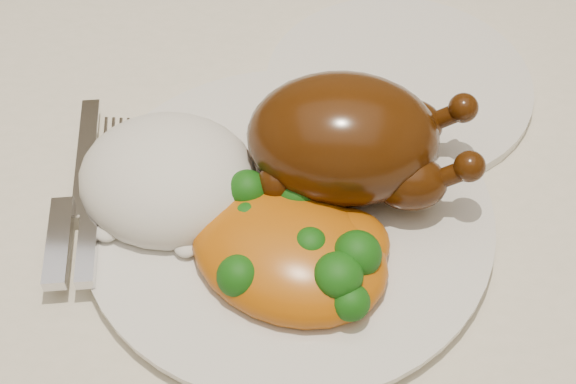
# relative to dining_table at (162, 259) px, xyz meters

# --- Properties ---
(dining_table) EXTENTS (1.60, 0.90, 0.76)m
(dining_table) POSITION_rel_dining_table_xyz_m (0.00, 0.00, 0.00)
(dining_table) COLOR brown
(dining_table) RESTS_ON floor
(tablecloth) EXTENTS (1.73, 1.03, 0.18)m
(tablecloth) POSITION_rel_dining_table_xyz_m (0.00, 0.00, 0.07)
(tablecloth) COLOR silver
(tablecloth) RESTS_ON dining_table
(dinner_plate) EXTENTS (0.30, 0.30, 0.01)m
(dinner_plate) POSITION_rel_dining_table_xyz_m (0.11, -0.03, 0.11)
(dinner_plate) COLOR silver
(dinner_plate) RESTS_ON tablecloth
(side_plate) EXTENTS (0.24, 0.24, 0.01)m
(side_plate) POSITION_rel_dining_table_xyz_m (0.19, 0.11, 0.11)
(side_plate) COLOR silver
(side_plate) RESTS_ON tablecloth
(roast_chicken) EXTENTS (0.16, 0.10, 0.08)m
(roast_chicken) POSITION_rel_dining_table_xyz_m (0.15, 0.00, 0.16)
(roast_chicken) COLOR #451F07
(roast_chicken) RESTS_ON dinner_plate
(rice_mound) EXTENTS (0.14, 0.13, 0.07)m
(rice_mound) POSITION_rel_dining_table_xyz_m (0.02, -0.02, 0.13)
(rice_mound) COLOR white
(rice_mound) RESTS_ON dinner_plate
(mac_and_cheese) EXTENTS (0.17, 0.15, 0.05)m
(mac_and_cheese) POSITION_rel_dining_table_xyz_m (0.11, -0.07, 0.13)
(mac_and_cheese) COLOR #BC650C
(mac_and_cheese) RESTS_ON dinner_plate
(cutlery) EXTENTS (0.05, 0.17, 0.01)m
(cutlery) POSITION_rel_dining_table_xyz_m (-0.03, -0.04, 0.12)
(cutlery) COLOR silver
(cutlery) RESTS_ON dinner_plate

